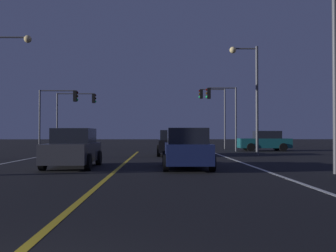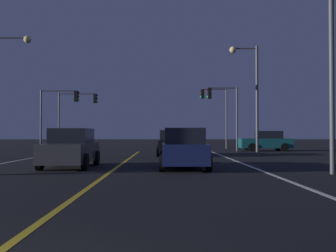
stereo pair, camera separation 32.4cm
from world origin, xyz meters
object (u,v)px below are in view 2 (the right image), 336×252
(car_oncoming, at_px, (71,149))
(car_crossing_side, at_px, (266,141))
(traffic_light_far_right, at_px, (214,105))
(street_lamp_right_far, at_px, (250,85))
(street_lamp_right_near, at_px, (318,46))
(traffic_light_near_right, at_px, (223,104))
(traffic_light_far_left, at_px, (78,107))
(traffic_light_near_left, at_px, (60,106))
(car_lead_same_lane, at_px, (184,149))
(car_ahead_far, at_px, (172,143))

(car_oncoming, distance_m, car_crossing_side, 20.52)
(traffic_light_far_right, xyz_separation_m, street_lamp_right_far, (0.78, -12.31, 0.36))
(car_oncoming, distance_m, street_lamp_right_near, 10.81)
(car_oncoming, bearing_deg, traffic_light_near_right, 149.80)
(car_oncoming, xyz_separation_m, car_crossing_side, (12.73, 16.09, 0.00))
(traffic_light_far_left, distance_m, street_lamp_right_near, 27.55)
(car_oncoming, relative_size, car_crossing_side, 1.00)
(traffic_light_far_left, bearing_deg, traffic_light_near_right, -22.64)
(street_lamp_right_far, bearing_deg, traffic_light_far_right, -86.37)
(traffic_light_near_left, bearing_deg, street_lamp_right_near, -52.10)
(traffic_light_far_left, bearing_deg, car_lead_same_lane, -66.89)
(car_ahead_far, distance_m, traffic_light_far_left, 14.98)
(traffic_light_near_right, bearing_deg, street_lamp_right_far, 96.78)
(traffic_light_near_right, height_order, traffic_light_far_left, traffic_light_far_left)
(car_oncoming, height_order, street_lamp_right_near, street_lamp_right_near)
(traffic_light_far_right, xyz_separation_m, street_lamp_right_near, (0.72, -23.76, 0.38))
(car_ahead_far, height_order, street_lamp_right_near, street_lamp_right_near)
(car_crossing_side, relative_size, street_lamp_right_far, 0.59)
(traffic_light_far_left, bearing_deg, traffic_light_far_right, 0.00)
(car_crossing_side, xyz_separation_m, street_lamp_right_far, (-3.00, -7.58, 3.81))
(car_lead_same_lane, height_order, traffic_light_near_right, traffic_light_near_right)
(car_ahead_far, bearing_deg, car_crossing_side, -49.65)
(car_oncoming, bearing_deg, traffic_light_far_left, -168.41)
(car_crossing_side, bearing_deg, street_lamp_right_far, 68.39)
(car_lead_same_lane, xyz_separation_m, traffic_light_near_right, (4.03, 15.96, 3.11))
(car_crossing_side, distance_m, traffic_light_near_left, 17.54)
(traffic_light_near_left, bearing_deg, car_ahead_far, -33.91)
(traffic_light_near_right, relative_size, street_lamp_right_near, 0.74)
(car_crossing_side, height_order, car_lead_same_lane, same)
(traffic_light_near_left, distance_m, street_lamp_right_far, 15.83)
(traffic_light_near_right, relative_size, traffic_light_near_left, 1.05)
(traffic_light_near_right, height_order, street_lamp_right_near, street_lamp_right_near)
(street_lamp_right_near, bearing_deg, car_lead_same_lane, -25.63)
(traffic_light_far_left, bearing_deg, car_ahead_far, -52.71)
(car_oncoming, distance_m, traffic_light_near_left, 16.25)
(street_lamp_right_far, bearing_deg, street_lamp_right_near, 89.72)
(street_lamp_right_far, bearing_deg, car_ahead_far, -7.39)
(car_oncoming, xyz_separation_m, street_lamp_right_far, (9.73, 8.51, 3.81))
(car_ahead_far, xyz_separation_m, street_lamp_right_near, (5.08, -12.11, 3.83))
(traffic_light_near_right, height_order, traffic_light_near_left, traffic_light_near_right)
(street_lamp_right_near, bearing_deg, traffic_light_near_left, -52.10)
(car_ahead_far, bearing_deg, traffic_light_far_left, 37.29)
(car_crossing_side, xyz_separation_m, traffic_light_far_left, (-17.00, 4.73, 3.21))
(traffic_light_near_right, bearing_deg, car_crossing_side, -168.58)
(car_oncoming, distance_m, car_lead_same_lane, 4.93)
(street_lamp_right_near, height_order, street_lamp_right_far, street_lamp_right_near)
(car_crossing_side, bearing_deg, traffic_light_near_left, 2.55)
(car_ahead_far, xyz_separation_m, street_lamp_right_far, (5.13, -0.67, 3.81))
(car_crossing_side, xyz_separation_m, traffic_light_near_right, (-3.81, -0.77, 3.11))
(car_oncoming, bearing_deg, car_lead_same_lane, 82.53)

